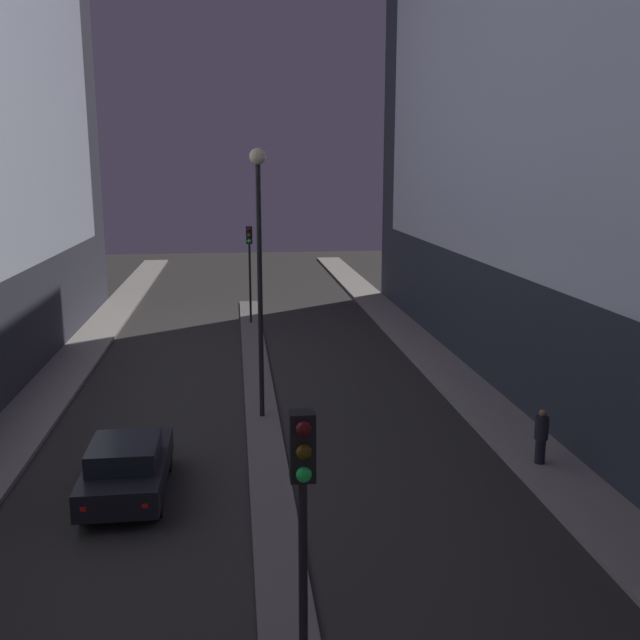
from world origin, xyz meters
name	(u,v)px	position (x,y,z in m)	size (l,w,h in m)	color
building_right	(598,6)	(11.64, 20.49, 13.47)	(6.01, 40.98, 26.92)	#2D333D
median_strip	(260,401)	(0.00, 20.17, 0.05)	(1.09, 38.34, 0.10)	#66605B
traffic_light_near	(303,515)	(0.00, 4.34, 3.80)	(0.32, 0.42, 5.07)	black
traffic_light_mid	(249,253)	(0.00, 33.11, 3.80)	(0.32, 0.42, 5.07)	black
street_lamp	(259,241)	(0.00, 18.48, 5.87)	(0.51, 0.51, 8.63)	black
car_left_lane	(127,467)	(-3.59, 13.22, 0.77)	(1.93, 4.22, 1.52)	black
pedestrian_on_right_sidewalk	(541,435)	(7.44, 13.58, 0.96)	(0.37, 0.37, 1.55)	black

